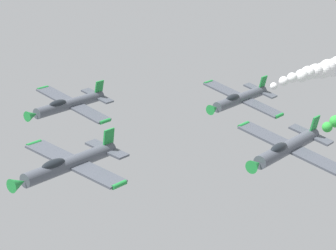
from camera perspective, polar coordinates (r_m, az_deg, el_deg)
The scene contains 5 objects.
airplane_lead at distance 51.27m, azimuth -8.41°, elevation -3.28°, with size 9.52×10.35×2.68m.
airplane_left_inner at distance 54.82m, azimuth 10.10°, elevation -1.91°, with size 9.39×10.35×3.10m.
airplane_right_inner at distance 69.23m, azimuth -8.42°, elevation 1.76°, with size 9.41×10.35×3.05m.
airplane_left_outer at distance 71.34m, azimuth 6.14°, elevation 2.25°, with size 9.37×10.35×3.14m.
smoke_trail_left_outer at distance 95.17m, azimuth 13.98°, elevation 4.81°, with size 4.47×27.09×4.26m.
Camera 1 is at (-35.74, 45.67, 117.44)m, focal length 71.72 mm.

